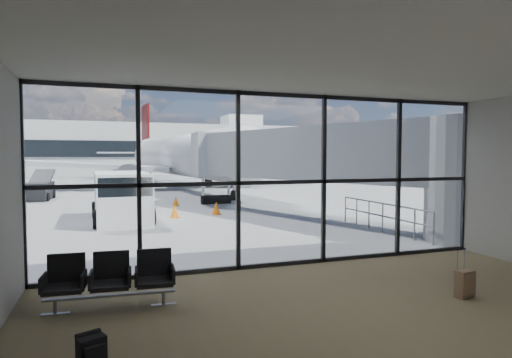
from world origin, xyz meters
TOP-DOWN VIEW (x-y plane):
  - ground at (0.00, 40.00)m, footprint 220.00×220.00m
  - lounge_shell at (0.00, -4.80)m, footprint 12.02×8.01m
  - glass_curtain_wall at (0.00, 0.00)m, footprint 12.10×0.12m
  - jet_bridge at (4.90, 7.07)m, footprint 8.00×16.50m
  - apron_railing at (5.60, 3.50)m, footprint 0.06×5.46m
  - far_terminal at (-0.59, 61.97)m, footprint 80.00×12.20m
  - tree_4 at (-21.00, 72.00)m, footprint 5.61×5.61m
  - tree_5 at (-15.00, 72.00)m, footprint 6.27×6.27m
  - seating_row at (-4.25, -1.79)m, footprint 2.36×0.81m
  - backpack at (-4.51, -4.29)m, footprint 0.41×0.41m
  - suitcase at (2.51, -3.58)m, footprint 0.39×0.30m
  - airliner at (2.00, 30.52)m, footprint 31.71×36.85m
  - service_van at (-3.73, 9.38)m, footprint 2.60×5.07m
  - belt_loader at (-8.68, 21.24)m, footprint 1.90×4.36m
  - traffic_cone_a at (0.77, 10.33)m, footprint 0.45×0.45m
  - traffic_cone_b at (-1.35, 9.85)m, footprint 0.43×0.43m
  - traffic_cone_c at (-0.57, 14.74)m, footprint 0.40×0.40m

SIDE VIEW (x-z plane):
  - ground at x=0.00m, z-range 0.00..0.00m
  - backpack at x=-4.51m, z-range -0.01..0.51m
  - traffic_cone_c at x=-0.57m, z-range -0.01..0.56m
  - traffic_cone_b at x=-1.35m, z-range -0.02..0.60m
  - suitcase at x=2.51m, z-range -0.20..0.79m
  - traffic_cone_a at x=0.77m, z-range -0.02..0.62m
  - seating_row at x=-4.25m, z-range 0.06..1.10m
  - belt_loader at x=-8.68m, z-range -0.32..1.65m
  - apron_railing at x=5.60m, z-range 0.16..1.27m
  - service_van at x=-3.73m, z-range 0.03..2.20m
  - glass_curtain_wall at x=0.00m, z-range 0.00..4.50m
  - lounge_shell at x=0.00m, z-range 0.40..4.91m
  - jet_bridge at x=4.90m, z-range 0.59..4.92m
  - airliner at x=2.00m, z-range -1.86..7.65m
  - far_terminal at x=-0.59m, z-range -1.29..9.71m
  - tree_4 at x=-21.00m, z-range 1.22..9.29m
  - tree_5 at x=-15.00m, z-range 1.36..10.39m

